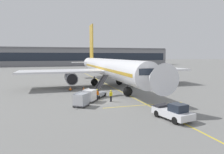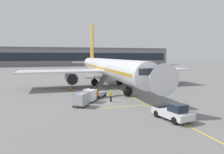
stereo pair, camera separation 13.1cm
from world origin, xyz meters
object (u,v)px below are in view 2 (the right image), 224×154
Objects in this scene: ground_crew_by_loader at (97,94)px; belt_loader at (98,91)px; safety_cone_wingtip at (84,88)px; pushback_tug at (173,112)px; parked_airplane at (108,68)px; baggage_cart_second at (81,99)px; baggage_cart_lead at (89,95)px; ground_crew_by_carts at (89,93)px; safety_cone_engine_keepout at (70,88)px; ground_crew_marshaller at (111,95)px; safety_cone_nose_mark at (71,88)px.

belt_loader is at bearing 73.06° from ground_crew_by_loader.
pushback_tug is at bearing -73.83° from safety_cone_wingtip.
baggage_cart_second is (-8.58, -16.91, -2.99)m from parked_airplane.
belt_loader reaches higher than baggage_cart_lead.
ground_crew_by_loader is 1.00× the size of ground_crew_by_carts.
baggage_cart_second is (-3.61, -5.38, 0.07)m from belt_loader.
safety_cone_engine_keepout is at bearing 106.17° from ground_crew_by_loader.
safety_cone_nose_mark is (-4.72, 12.46, -0.64)m from ground_crew_marshaller.
baggage_cart_second is at bearing -134.25° from ground_crew_by_loader.
baggage_cart_second reaches higher than ground_crew_marshaller.
ground_crew_by_loader is (1.32, 0.57, -0.00)m from baggage_cart_lead.
ground_crew_by_loader is (-5.71, -13.97, -3.00)m from parked_airplane.
belt_loader is 6.46× the size of safety_cone_nose_mark.
ground_crew_marshaller is (2.81, -2.09, 0.00)m from ground_crew_by_carts.
ground_crew_marshaller is 11.48m from safety_cone_wingtip.
parked_airplane is 10.21× the size of pushback_tug.
baggage_cart_lead is 1.53× the size of ground_crew_by_loader.
safety_cone_engine_keepout is (-8.75, -3.52, -3.62)m from parked_airplane.
ground_crew_by_carts is at bearing -78.16° from safety_cone_engine_keepout.
safety_cone_wingtip is (-6.17, -4.04, -3.65)m from parked_airplane.
baggage_cart_lead is 10.56m from safety_cone_wingtip.
safety_cone_engine_keepout is at bearing -158.09° from parked_airplane.
safety_cone_wingtip is at bearing 79.41° from baggage_cart_second.
baggage_cart_lead reaches higher than safety_cone_nose_mark.
ground_crew_by_carts is 9.19m from safety_cone_wingtip.
baggage_cart_lead reaches higher than safety_cone_wingtip.
baggage_cart_lead is 12.86m from pushback_tug.
baggage_cart_second is 13.11m from safety_cone_wingtip.
ground_crew_by_loader reaches higher than safety_cone_nose_mark.
belt_loader is (-4.97, -11.53, -3.06)m from parked_airplane.
ground_crew_by_carts is 2.28× the size of safety_cone_engine_keepout.
safety_cone_nose_mark is at bearing 100.47° from ground_crew_by_carts.
baggage_cart_lead is at bearing -124.42° from belt_loader.
safety_cone_nose_mark is at bearing 97.78° from baggage_cart_lead.
ground_crew_by_carts is at bearing -117.00° from parked_airplane.
parked_airplane is 27.62× the size of ground_crew_by_carts.
baggage_cart_second is (-1.55, -2.37, 0.00)m from baggage_cart_lead.
parked_airplane is at bearing 89.98° from pushback_tug.
parked_airplane reaches higher than safety_cone_wingtip.
baggage_cart_lead is 1.00× the size of baggage_cart_second.
safety_cone_engine_keepout is (-8.74, 21.79, -0.45)m from pushback_tug.
baggage_cart_lead reaches higher than ground_crew_marshaller.
parked_airplane is at bearing 64.19° from baggage_cart_lead.
safety_cone_wingtip is (2.57, -0.52, -0.03)m from safety_cone_engine_keepout.
safety_cone_wingtip is (0.55, 9.15, -0.66)m from ground_crew_by_carts.
safety_cone_nose_mark is at bearing 153.57° from safety_cone_wingtip.
ground_crew_by_carts is (-1.00, 0.79, 0.00)m from ground_crew_by_loader.
ground_crew_by_loader is (-5.71, 11.34, 0.17)m from pushback_tug.
ground_crew_by_loader is 2.39× the size of safety_cone_nose_mark.
ground_crew_by_carts is 10.57m from safety_cone_nose_mark.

